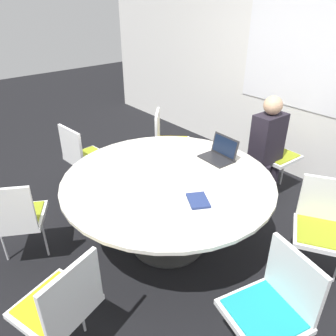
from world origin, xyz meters
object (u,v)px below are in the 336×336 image
Objects in this scene: chair_0 at (273,149)px; spiral_notebook at (198,200)px; chair_5 at (274,304)px; chair_6 at (324,223)px; chair_2 at (83,154)px; chair_4 at (61,303)px; laptop at (220,153)px; chair_1 at (168,139)px; chair_3 at (14,216)px; person_0 at (269,141)px.

chair_0 is 1.73m from spiral_notebook.
chair_5 reaches higher than spiral_notebook.
chair_6 is at bearing 49.31° from spiral_notebook.
chair_0 is 1.00× the size of chair_2.
chair_4 is 1.00× the size of chair_5.
chair_2 and chair_6 have the same top height.
chair_4 is 1.93m from laptop.
chair_5 is at bearing -57.94° from chair_4.
spiral_notebook is at bearing 18.88° from chair_6.
chair_6 is 1.10m from laptop.
chair_1 and chair_3 have the same top height.
chair_5 is (2.30, -1.10, 0.00)m from chair_1.
person_0 reaches higher than chair_1.
chair_4 is at bearing -73.95° from laptop.
chair_0 is 1.00× the size of chair_6.
person_0 reaches higher than chair_2.
chair_6 is at bearing 15.67° from chair_2.
chair_5 is at bearing -13.19° from spiral_notebook.
chair_5 is 1.00m from chair_6.
chair_3 is (0.40, -2.01, 0.00)m from chair_1.
chair_0 is 2.26m from chair_5.
spiral_notebook is (-0.86, 0.20, 0.21)m from chair_5.
laptop reaches higher than chair_1.
chair_6 is at bearing -64.77° from chair_5.
chair_5 is at bearing -33.81° from chair_3.
chair_4 is at bearing 63.82° from chair_5.
laptop is (1.05, -0.21, 0.25)m from chair_1.
chair_3 is at bearing -12.34° from person_0.
laptop is 1.28× the size of spiral_notebook.
chair_0 is 1.00× the size of chair_3.
spiral_notebook is at bearing -56.93° from laptop.
chair_0 reaches higher than spiral_notebook.
chair_5 is at bearing 37.31° from chair_0.
chair_4 is at bearing 11.95° from chair_0.
laptop is at bearing -4.71° from chair_4.
chair_0 is 2.24m from chair_2.
chair_2 is 3.41× the size of spiral_notebook.
chair_2 is at bearing -38.78° from person_0.
person_0 is at bearing 15.16° from chair_3.
chair_2 and chair_5 have the same top height.
chair_4 is 2.66× the size of laptop.
person_0 is 1.47m from spiral_notebook.
chair_6 is (1.08, -0.89, 0.00)m from chair_0.
spiral_notebook is at bearing -16.07° from chair_4.
person_0 is (1.10, 0.53, 0.19)m from chair_1.
chair_1 is 1.00× the size of chair_5.
chair_3 is 0.71× the size of person_0.
chair_0 is 1.02m from laptop.
person_0 reaches higher than chair_6.
chair_5 is (1.27, -1.87, 0.00)m from chair_0.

